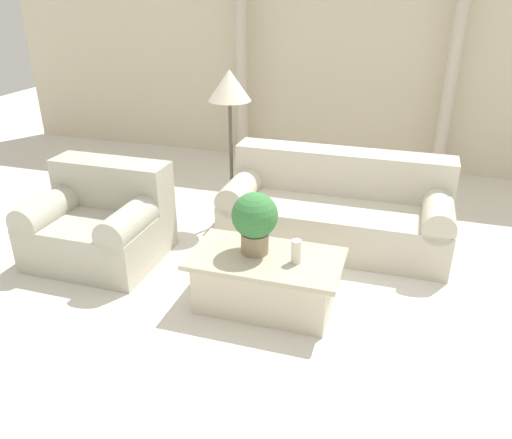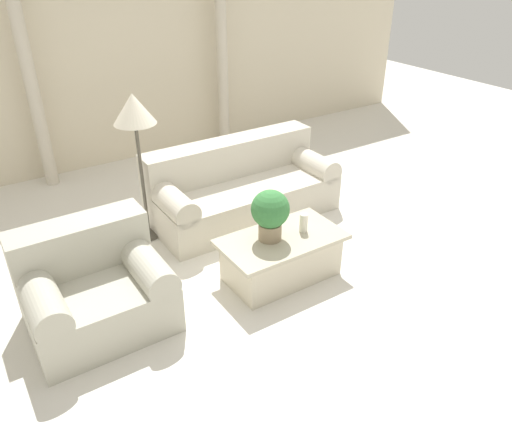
% 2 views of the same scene
% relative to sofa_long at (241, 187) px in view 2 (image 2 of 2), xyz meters
% --- Properties ---
extents(ground_plane, '(16.00, 16.00, 0.00)m').
position_rel_sofa_long_xyz_m(ground_plane, '(-0.29, -0.91, -0.34)').
color(ground_plane, silver).
extents(wall_back, '(10.00, 0.06, 3.20)m').
position_rel_sofa_long_xyz_m(wall_back, '(-0.29, 2.38, 1.26)').
color(wall_back, beige).
rests_on(wall_back, ground_plane).
extents(sofa_long, '(2.11, 0.94, 0.84)m').
position_rel_sofa_long_xyz_m(sofa_long, '(0.00, 0.00, 0.00)').
color(sofa_long, beige).
rests_on(sofa_long, ground_plane).
extents(loveseat, '(1.11, 0.94, 0.84)m').
position_rel_sofa_long_xyz_m(loveseat, '(-2.00, -0.94, 0.01)').
color(loveseat, '#B9B5A3').
rests_on(loveseat, ground_plane).
extents(coffee_table, '(1.16, 0.65, 0.44)m').
position_rel_sofa_long_xyz_m(coffee_table, '(-0.34, -1.28, -0.12)').
color(coffee_table, beige).
rests_on(coffee_table, ground_plane).
extents(potted_plant, '(0.35, 0.35, 0.49)m').
position_rel_sofa_long_xyz_m(potted_plant, '(-0.44, -1.23, 0.37)').
color(potted_plant, '#937F60').
rests_on(potted_plant, coffee_table).
extents(pillar_candle, '(0.07, 0.07, 0.18)m').
position_rel_sofa_long_xyz_m(pillar_candle, '(-0.10, -1.30, 0.19)').
color(pillar_candle, silver).
rests_on(pillar_candle, coffee_table).
extents(floor_lamp, '(0.42, 0.42, 1.57)m').
position_rel_sofa_long_xyz_m(floor_lamp, '(-1.12, 0.11, 1.02)').
color(floor_lamp, '#4C473D').
rests_on(floor_lamp, ground_plane).
extents(column_left, '(0.23, 0.23, 2.44)m').
position_rel_sofa_long_xyz_m(column_left, '(-1.66, 2.08, 0.91)').
color(column_left, beige).
rests_on(column_left, ground_plane).
extents(column_right, '(0.23, 0.23, 2.44)m').
position_rel_sofa_long_xyz_m(column_right, '(0.98, 2.08, 0.91)').
color(column_right, beige).
rests_on(column_right, ground_plane).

